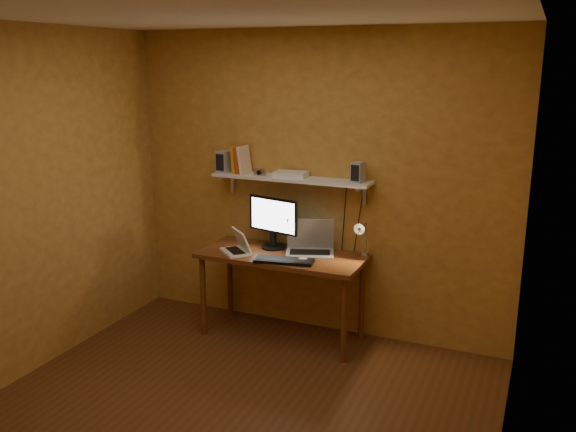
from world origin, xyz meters
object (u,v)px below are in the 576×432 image
at_px(mouse, 303,260).
at_px(speaker_right, 358,172).
at_px(netbook, 238,246).
at_px(wall_shelf, 291,179).
at_px(router, 291,174).
at_px(shelf_camera, 260,172).
at_px(monitor, 273,220).
at_px(keyboard, 284,261).
at_px(speaker_left, 224,162).
at_px(desk, 282,263).
at_px(laptop, 310,244).
at_px(desk_lamp, 362,235).

relative_size(mouse, speaker_right, 0.58).
relative_size(netbook, speaker_right, 2.00).
bearing_deg(wall_shelf, router, 111.09).
bearing_deg(shelf_camera, speaker_right, 4.00).
height_order(monitor, speaker_right, speaker_right).
height_order(netbook, router, router).
xyz_separation_m(keyboard, speaker_left, (-0.75, 0.37, 0.71)).
bearing_deg(router, keyboard, -74.65).
xyz_separation_m(desk, mouse, (0.24, -0.13, 0.10)).
bearing_deg(shelf_camera, laptop, -1.74).
bearing_deg(mouse, speaker_left, 143.70).
height_order(monitor, shelf_camera, shelf_camera).
relative_size(wall_shelf, router, 5.16).
xyz_separation_m(desk, desk_lamp, (0.66, 0.13, 0.29)).
bearing_deg(speaker_left, keyboard, -17.83).
relative_size(laptop, mouse, 4.85).
bearing_deg(wall_shelf, desk_lamp, -5.88).
xyz_separation_m(netbook, router, (0.35, 0.32, 0.59)).
relative_size(netbook, router, 1.23).
bearing_deg(desk_lamp, laptop, -179.20).
bearing_deg(keyboard, monitor, 117.27).
bearing_deg(speaker_right, keyboard, -126.87).
distance_m(desk_lamp, shelf_camera, 1.03).
bearing_deg(laptop, speaker_right, -8.74).
bearing_deg(monitor, desk_lamp, 12.58).
distance_m(wall_shelf, desk_lamp, 0.77).
height_order(laptop, keyboard, laptop).
height_order(laptop, router, router).
xyz_separation_m(keyboard, mouse, (0.14, 0.07, 0.00)).
relative_size(laptop, keyboard, 0.98).
relative_size(wall_shelf, laptop, 2.98).
bearing_deg(laptop, desk, -169.93).
xyz_separation_m(wall_shelf, netbook, (-0.36, -0.31, -0.55)).
bearing_deg(keyboard, desk_lamp, 19.98).
distance_m(mouse, desk_lamp, 0.52).
height_order(desk, speaker_left, speaker_left).
relative_size(netbook, keyboard, 0.69).
bearing_deg(keyboard, speaker_right, 28.70).
xyz_separation_m(desk, router, (-0.00, 0.20, 0.73)).
xyz_separation_m(speaker_left, router, (0.64, 0.03, -0.07)).
distance_m(wall_shelf, monitor, 0.39).
xyz_separation_m(wall_shelf, laptop, (0.21, -0.07, -0.53)).
bearing_deg(mouse, wall_shelf, 109.78).
relative_size(monitor, desk_lamp, 1.30).
relative_size(mouse, desk_lamp, 0.26).
height_order(wall_shelf, monitor, wall_shelf).
bearing_deg(monitor, laptop, 11.61).
xyz_separation_m(monitor, netbook, (-0.22, -0.24, -0.20)).
xyz_separation_m(desk, speaker_right, (0.59, 0.19, 0.79)).
relative_size(speaker_right, shelf_camera, 1.55).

